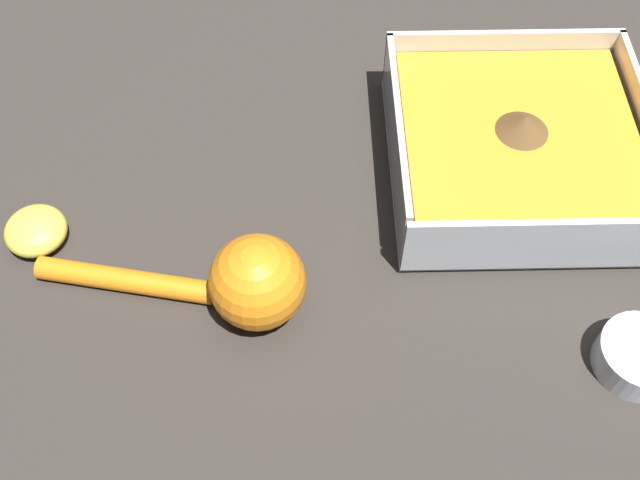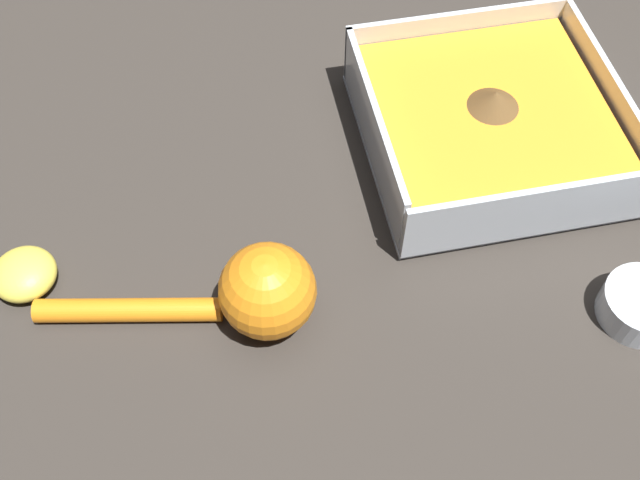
{
  "view_description": "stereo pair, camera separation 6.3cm",
  "coord_description": "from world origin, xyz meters",
  "px_view_note": "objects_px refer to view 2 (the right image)",
  "views": [
    {
      "loc": [
        -0.21,
        -0.46,
        0.56
      ],
      "look_at": [
        -0.2,
        -0.11,
        0.04
      ],
      "focal_mm": 42.0,
      "sensor_mm": 36.0,
      "label": 1
    },
    {
      "loc": [
        -0.27,
        -0.45,
        0.56
      ],
      "look_at": [
        -0.2,
        -0.11,
        0.04
      ],
      "focal_mm": 42.0,
      "sensor_mm": 36.0,
      "label": 2
    }
  ],
  "objects_px": {
    "spice_bowl": "(640,306)",
    "lemon_squeezer": "(252,293)",
    "square_dish": "(489,127)",
    "lemon_half": "(24,274)"
  },
  "relations": [
    {
      "from": "square_dish",
      "to": "lemon_squeezer",
      "type": "bearing_deg",
      "value": -150.33
    },
    {
      "from": "square_dish",
      "to": "lemon_half",
      "type": "distance_m",
      "value": 0.44
    },
    {
      "from": "square_dish",
      "to": "spice_bowl",
      "type": "xyz_separation_m",
      "value": [
        0.07,
        -0.2,
        -0.01
      ]
    },
    {
      "from": "spice_bowl",
      "to": "lemon_half",
      "type": "xyz_separation_m",
      "value": [
        -0.5,
        0.13,
        0.0
      ]
    },
    {
      "from": "spice_bowl",
      "to": "lemon_half",
      "type": "relative_size",
      "value": 1.23
    },
    {
      "from": "square_dish",
      "to": "lemon_squeezer",
      "type": "relative_size",
      "value": 1.0
    },
    {
      "from": "lemon_squeezer",
      "to": "lemon_half",
      "type": "relative_size",
      "value": 4.25
    },
    {
      "from": "square_dish",
      "to": "spice_bowl",
      "type": "bearing_deg",
      "value": -72.12
    },
    {
      "from": "square_dish",
      "to": "lemon_half",
      "type": "bearing_deg",
      "value": -170.53
    },
    {
      "from": "spice_bowl",
      "to": "lemon_squeezer",
      "type": "xyz_separation_m",
      "value": [
        -0.32,
        0.06,
        0.02
      ]
    }
  ]
}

